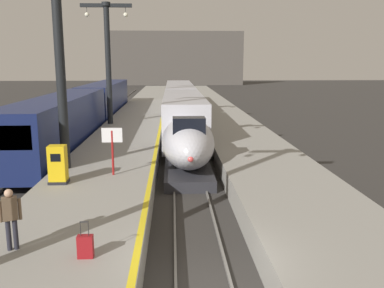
{
  "coord_description": "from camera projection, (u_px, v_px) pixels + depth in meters",
  "views": [
    {
      "loc": [
        -0.79,
        -9.96,
        5.99
      ],
      "look_at": [
        0.2,
        11.29,
        1.8
      ],
      "focal_mm": 38.86,
      "sensor_mm": 36.0,
      "label": 1
    }
  ],
  "objects": [
    {
      "name": "ticket_machine_yellow",
      "position": [
        58.0,
        166.0,
        17.14
      ],
      "size": [
        0.76,
        0.62,
        1.6
      ],
      "color": "yellow",
      "rests_on": "platform_left"
    },
    {
      "name": "terminus_back_wall",
      "position": [
        175.0,
        58.0,
        109.56
      ],
      "size": [
        36.0,
        2.0,
        14.0
      ],
      "primitive_type": "cube",
      "color": "#4C4742",
      "rests_on": "ground"
    },
    {
      "name": "rail_secondary_left",
      "position": [
        84.0,
        129.0,
        37.49
      ],
      "size": [
        0.08,
        110.0,
        0.12
      ],
      "primitive_type": "cube",
      "color": "slate",
      "rests_on": "ground"
    },
    {
      "name": "platform_left_safety_stripe",
      "position": [
        161.0,
        122.0,
        34.92
      ],
      "size": [
        0.2,
        107.8,
        0.01
      ],
      "primitive_type": "cube",
      "color": "yellow",
      "rests_on": "platform_left"
    },
    {
      "name": "passenger_near_edge",
      "position": [
        10.0,
        215.0,
        10.97
      ],
      "size": [
        0.54,
        0.34,
        1.69
      ],
      "color": "#23232D",
      "rests_on": "platform_left"
    },
    {
      "name": "departure_info_board",
      "position": [
        112.0,
        142.0,
        18.29
      ],
      "size": [
        0.9,
        0.1,
        2.12
      ],
      "color": "maroon",
      "rests_on": "platform_left"
    },
    {
      "name": "platform_left",
      "position": [
        134.0,
        128.0,
        34.92
      ],
      "size": [
        4.8,
        110.0,
        1.05
      ],
      "primitive_type": "cube",
      "color": "gray",
      "rests_on": "ground"
    },
    {
      "name": "station_column_far",
      "position": [
        108.0,
        52.0,
        32.96
      ],
      "size": [
        4.0,
        0.68,
        9.54
      ],
      "color": "black",
      "rests_on": "platform_left"
    },
    {
      "name": "rail_secondary_right",
      "position": [
        100.0,
        129.0,
        37.55
      ],
      "size": [
        0.08,
        110.0,
        0.12
      ],
      "primitive_type": "cube",
      "color": "slate",
      "rests_on": "ground"
    },
    {
      "name": "platform_right",
      "position": [
        230.0,
        128.0,
        35.29
      ],
      "size": [
        4.8,
        110.0,
        1.05
      ],
      "primitive_type": "cube",
      "color": "gray",
      "rests_on": "ground"
    },
    {
      "name": "station_column_mid",
      "position": [
        59.0,
        47.0,
        18.75
      ],
      "size": [
        4.0,
        0.68,
        9.36
      ],
      "color": "black",
      "rests_on": "platform_left"
    },
    {
      "name": "rolling_suitcase",
      "position": [
        85.0,
        246.0,
        10.65
      ],
      "size": [
        0.4,
        0.22,
        0.98
      ],
      "color": "maroon",
      "rests_on": "platform_left"
    },
    {
      "name": "rail_main_left",
      "position": [
        173.0,
        128.0,
        37.86
      ],
      "size": [
        0.08,
        110.0,
        0.12
      ],
      "primitive_type": "cube",
      "color": "slate",
      "rests_on": "ground"
    },
    {
      "name": "highspeed_train_main",
      "position": [
        182.0,
        109.0,
        36.95
      ],
      "size": [
        2.92,
        38.21,
        3.6
      ],
      "color": "silver",
      "rests_on": "ground"
    },
    {
      "name": "rail_main_right",
      "position": [
        190.0,
        128.0,
        37.93
      ],
      "size": [
        0.08,
        110.0,
        0.12
      ],
      "primitive_type": "cube",
      "color": "slate",
      "rests_on": "ground"
    },
    {
      "name": "regional_train_adjacent",
      "position": [
        88.0,
        108.0,
        35.98
      ],
      "size": [
        2.85,
        36.6,
        3.8
      ],
      "color": "#141E4C",
      "rests_on": "ground"
    }
  ]
}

